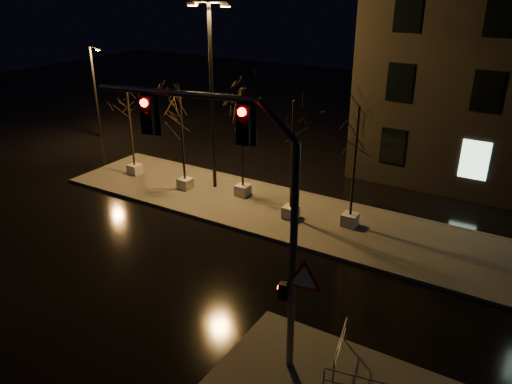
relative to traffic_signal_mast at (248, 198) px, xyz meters
The scene contains 11 objects.
ground 7.52m from the traffic_signal_mast, 146.30° to the left, with size 90.00×90.00×0.00m, color black.
median 11.32m from the traffic_signal_mast, 116.75° to the left, with size 22.00×5.00×0.15m, color #4B4943.
tree_0 15.96m from the traffic_signal_mast, 145.57° to the left, with size 1.80×1.80×4.79m.
tree_1 12.93m from the traffic_signal_mast, 136.89° to the left, with size 1.80×1.80×4.92m.
tree_2 11.56m from the traffic_signal_mast, 123.49° to the left, with size 1.80×1.80×5.56m.
tree_3 9.19m from the traffic_signal_mast, 109.99° to the left, with size 1.80×1.80×5.58m.
tree_4 9.32m from the traffic_signal_mast, 93.21° to the left, with size 1.80×1.80×5.55m.
traffic_signal_mast is the anchor object (origin of this frame).
streetlight_main 12.82m from the traffic_signal_mast, 129.97° to the left, with size 2.28×0.33×9.14m.
streetlight_far 24.46m from the traffic_signal_mast, 146.92° to the left, with size 1.20×0.37×6.14m.
guard_rail_b 5.14m from the traffic_signal_mast, 24.04° to the left, with size 0.41×1.86×0.90m.
Camera 1 is at (10.70, -12.79, 10.33)m, focal length 35.00 mm.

